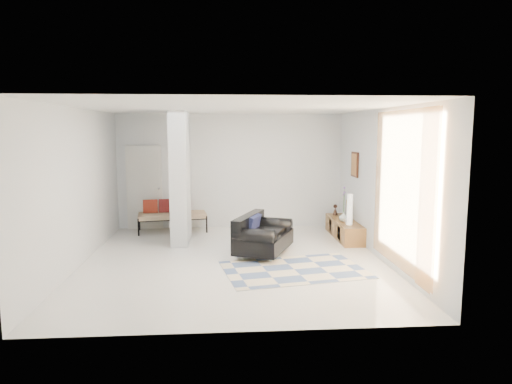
{
  "coord_description": "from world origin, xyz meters",
  "views": [
    {
      "loc": [
        -0.17,
        -8.2,
        2.41
      ],
      "look_at": [
        0.46,
        0.6,
        1.2
      ],
      "focal_mm": 32.0,
      "sensor_mm": 36.0,
      "label": 1
    }
  ],
  "objects": [
    {
      "name": "wall_left",
      "position": [
        -2.75,
        0.0,
        1.4
      ],
      "size": [
        0.0,
        6.0,
        6.0
      ],
      "primitive_type": "plane",
      "rotation": [
        1.57,
        0.0,
        1.57
      ],
      "color": "silver",
      "rests_on": "ground"
    },
    {
      "name": "hallway_door",
      "position": [
        -2.1,
        2.96,
        1.02
      ],
      "size": [
        0.85,
        0.06,
        2.04
      ],
      "primitive_type": "cube",
      "color": "silver",
      "rests_on": "floor"
    },
    {
      "name": "loveseat",
      "position": [
        0.55,
        0.47,
        0.36
      ],
      "size": [
        1.31,
        1.63,
        0.76
      ],
      "rotation": [
        0.0,
        0.0,
        -0.4
      ],
      "color": "silver",
      "rests_on": "floor"
    },
    {
      "name": "wall_art",
      "position": [
        2.72,
        1.66,
        1.65
      ],
      "size": [
        0.04,
        0.45,
        0.55
      ],
      "primitive_type": "cube",
      "color": "#3C1C10",
      "rests_on": "wall_right"
    },
    {
      "name": "curtain",
      "position": [
        2.67,
        -1.15,
        1.45
      ],
      "size": [
        0.0,
        2.55,
        2.55
      ],
      "primitive_type": "plane",
      "rotation": [
        1.57,
        0.0,
        1.57
      ],
      "color": "orange",
      "rests_on": "wall_right"
    },
    {
      "name": "bronze_figurine",
      "position": [
        2.47,
        2.32,
        0.53
      ],
      "size": [
        0.14,
        0.14,
        0.25
      ],
      "primitive_type": null,
      "rotation": [
        0.0,
        0.0,
        -0.17
      ],
      "color": "#311D15",
      "rests_on": "media_console"
    },
    {
      "name": "floor",
      "position": [
        0.0,
        0.0,
        0.0
      ],
      "size": [
        6.0,
        6.0,
        0.0
      ],
      "primitive_type": "plane",
      "color": "white",
      "rests_on": "ground"
    },
    {
      "name": "ceiling",
      "position": [
        0.0,
        0.0,
        2.8
      ],
      "size": [
        6.0,
        6.0,
        0.0
      ],
      "primitive_type": "plane",
      "rotation": [
        3.14,
        0.0,
        0.0
      ],
      "color": "white",
      "rests_on": "wall_back"
    },
    {
      "name": "daybed",
      "position": [
        -1.43,
        2.63,
        0.42
      ],
      "size": [
        1.67,
        0.89,
        0.77
      ],
      "rotation": [
        0.0,
        0.0,
        0.14
      ],
      "color": "black",
      "rests_on": "floor"
    },
    {
      "name": "wall_front",
      "position": [
        0.0,
        -3.0,
        1.4
      ],
      "size": [
        6.0,
        0.0,
        6.0
      ],
      "primitive_type": "plane",
      "rotation": [
        -1.57,
        0.0,
        0.0
      ],
      "color": "silver",
      "rests_on": "ground"
    },
    {
      "name": "area_rug",
      "position": [
        1.03,
        -0.62,
        0.01
      ],
      "size": [
        2.63,
        1.99,
        0.01
      ],
      "primitive_type": "cube",
      "rotation": [
        0.0,
        0.0,
        0.18
      ],
      "color": "beige",
      "rests_on": "floor"
    },
    {
      "name": "vase",
      "position": [
        2.47,
        1.55,
        0.5
      ],
      "size": [
        0.21,
        0.21,
        0.21
      ],
      "primitive_type": "imported",
      "rotation": [
        0.0,
        0.0,
        0.06
      ],
      "color": "silver",
      "rests_on": "media_console"
    },
    {
      "name": "media_console",
      "position": [
        2.52,
        1.66,
        0.2
      ],
      "size": [
        0.45,
        1.8,
        0.8
      ],
      "color": "brown",
      "rests_on": "floor"
    },
    {
      "name": "wall_right",
      "position": [
        2.75,
        0.0,
        1.4
      ],
      "size": [
        0.0,
        6.0,
        6.0
      ],
      "primitive_type": "plane",
      "rotation": [
        1.57,
        0.0,
        -1.57
      ],
      "color": "silver",
      "rests_on": "ground"
    },
    {
      "name": "partition_column",
      "position": [
        -1.1,
        1.6,
        1.4
      ],
      "size": [
        0.35,
        1.2,
        2.8
      ],
      "primitive_type": "cube",
      "color": "silver",
      "rests_on": "floor"
    },
    {
      "name": "wall_back",
      "position": [
        0.0,
        3.0,
        1.4
      ],
      "size": [
        6.0,
        0.0,
        6.0
      ],
      "primitive_type": "plane",
      "rotation": [
        1.57,
        0.0,
        0.0
      ],
      "color": "silver",
      "rests_on": "ground"
    },
    {
      "name": "cylinder_lamp",
      "position": [
        2.5,
        1.18,
        0.73
      ],
      "size": [
        0.12,
        0.12,
        0.66
      ],
      "primitive_type": "cylinder",
      "color": "white",
      "rests_on": "media_console"
    }
  ]
}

